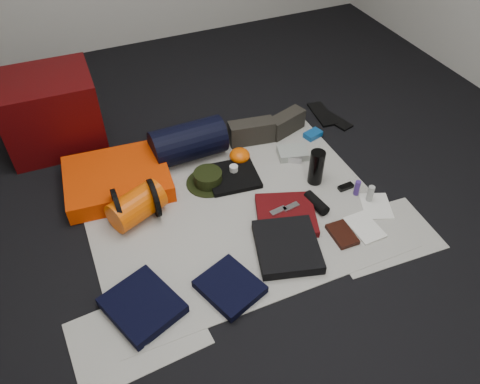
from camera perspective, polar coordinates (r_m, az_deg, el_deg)
name	(u,v)px	position (r m, az deg, el deg)	size (l,w,h in m)	color
floor	(234,210)	(2.66, -0.78, -2.21)	(4.50, 4.50, 0.02)	black
newspaper_mat	(234,208)	(2.66, -0.79, -2.02)	(1.60, 1.30, 0.01)	beige
newspaper_sheet_front_left	(137,334)	(2.23, -12.43, -16.51)	(0.58, 0.40, 0.00)	beige
newspaper_sheet_front_right	(381,235)	(2.63, 16.83, -5.06)	(0.58, 0.40, 0.00)	beige
red_cabinet	(51,112)	(3.22, -22.06, 9.06)	(0.57, 0.48, 0.48)	#490506
sleeping_pad	(118,179)	(2.85, -14.71, 1.57)	(0.60, 0.49, 0.11)	#EF3B02
stuff_sack	(137,206)	(2.61, -12.49, -1.64)	(0.17, 0.17, 0.30)	#EE5503
sack_strap_left	(118,208)	(2.59, -14.68, -1.93)	(0.22, 0.22, 0.03)	black
sack_strap_right	(154,198)	(2.60, -10.44, -0.71)	(0.22, 0.22, 0.03)	black
navy_duffel	(188,142)	(2.94, -6.34, 6.10)	(0.24, 0.24, 0.46)	black
boonie_brim	(208,183)	(2.81, -3.89, 1.16)	(0.27, 0.27, 0.01)	black
boonie_crown	(208,177)	(2.78, -3.93, 1.78)	(0.17, 0.17, 0.07)	black
hiking_boot_left	(251,132)	(3.08, 1.40, 7.35)	(0.30, 0.11, 0.15)	#2D2A23
hiking_boot_right	(286,123)	(3.19, 5.65, 8.37)	(0.27, 0.10, 0.14)	#2D2A23
flip_flop_left	(335,120)	(3.38, 11.55, 8.55)	(0.09, 0.25, 0.01)	black
flip_flop_right	(322,114)	(3.43, 9.97, 9.34)	(0.11, 0.29, 0.02)	black
trousers_navy_a	(142,305)	(2.27, -11.81, -13.38)	(0.29, 0.33, 0.05)	black
trousers_navy_b	(230,287)	(2.28, -1.24, -11.47)	(0.24, 0.28, 0.04)	black
trousers_charcoal	(287,246)	(2.44, 5.76, -6.62)	(0.32, 0.36, 0.06)	black
black_tshirt	(233,176)	(2.83, -0.90, 1.93)	(0.30, 0.28, 0.03)	black
red_shirt	(286,215)	(2.60, 5.63, -2.79)	(0.32, 0.32, 0.04)	#50080A
orange_stuff_sack	(240,156)	(2.94, -0.04, 4.47)	(0.13, 0.13, 0.08)	#EE5503
first_aid_pouch	(293,153)	(3.01, 6.43, 4.78)	(0.18, 0.14, 0.05)	#969D95
water_bottle	(316,167)	(2.78, 9.29, 3.00)	(0.09, 0.09, 0.22)	black
speaker	(316,203)	(2.67, 9.29, -1.33)	(0.06, 0.06, 0.16)	black
compact_camera	(293,157)	(2.97, 6.49, 4.21)	(0.11, 0.07, 0.04)	silver
cyan_case	(313,134)	(3.19, 8.88, 6.96)	(0.12, 0.07, 0.04)	#0E488A
toiletry_purple	(357,188)	(2.79, 14.08, 0.49)	(0.03, 0.03, 0.10)	#3F2577
toiletry_clear	(370,194)	(2.76, 15.60, -0.23)	(0.04, 0.04, 0.11)	#A1A5A1
paperback_book	(342,234)	(2.56, 12.35, -5.06)	(0.11, 0.17, 0.02)	black
map_booklet	(365,227)	(2.63, 14.94, -4.18)	(0.14, 0.21, 0.01)	silver
map_printout	(376,206)	(2.77, 16.25, -1.64)	(0.16, 0.21, 0.01)	silver
sunglasses	(346,187)	(2.83, 12.76, 0.62)	(0.09, 0.04, 0.02)	black
key_cluster	(141,341)	(2.19, -11.95, -17.40)	(0.06, 0.06, 0.01)	silver
tape_roll	(234,168)	(2.83, -0.77, 2.89)	(0.05, 0.05, 0.04)	silver
energy_bar_a	(278,211)	(2.58, 4.68, -2.33)	(0.10, 0.04, 0.01)	silver
energy_bar_b	(291,207)	(2.61, 6.25, -1.82)	(0.10, 0.04, 0.01)	silver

